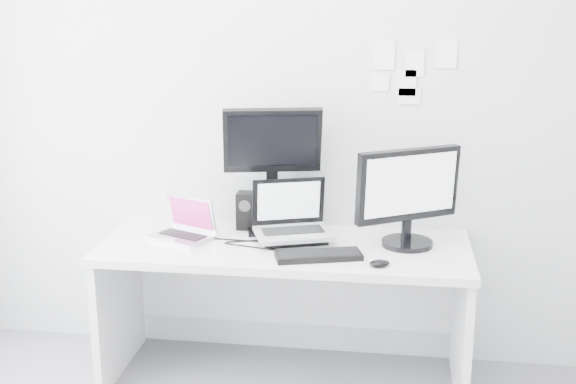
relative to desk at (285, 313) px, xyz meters
name	(u,v)px	position (x,y,z in m)	size (l,w,h in m)	color
back_wall	(294,108)	(0.00, 0.35, 0.99)	(3.60, 3.60, 0.00)	silver
desk	(285,313)	(0.00, 0.00, 0.00)	(1.80, 0.70, 0.73)	silver
macbook	(180,218)	(-0.52, 0.00, 0.47)	(0.29, 0.22, 0.22)	#B0B0B5
speaker	(247,210)	(-0.23, 0.23, 0.46)	(0.10, 0.10, 0.19)	black
dell_laptop	(293,212)	(0.04, 0.05, 0.52)	(0.37, 0.29, 0.31)	#A0A3A7
rear_monitor	(272,169)	(-0.09, 0.19, 0.70)	(0.49, 0.18, 0.66)	black
samsung_monitor	(409,196)	(0.59, 0.06, 0.61)	(0.54, 0.25, 0.50)	black
keyboard	(319,256)	(0.18, -0.18, 0.38)	(0.40, 0.14, 0.03)	black
mouse	(379,263)	(0.47, -0.25, 0.38)	(0.10, 0.06, 0.03)	black
wall_note_0	(384,55)	(0.45, 0.34, 1.26)	(0.10, 0.00, 0.14)	white
wall_note_1	(415,64)	(0.60, 0.34, 1.22)	(0.09, 0.00, 0.13)	white
wall_note_2	(446,54)	(0.75, 0.34, 1.26)	(0.10, 0.00, 0.14)	white
wall_note_3	(409,96)	(0.58, 0.34, 1.05)	(0.11, 0.00, 0.08)	white
wall_note_4	(380,83)	(0.43, 0.34, 1.12)	(0.09, 0.00, 0.09)	white
wall_note_5	(406,83)	(0.56, 0.34, 1.12)	(0.10, 0.00, 0.13)	white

